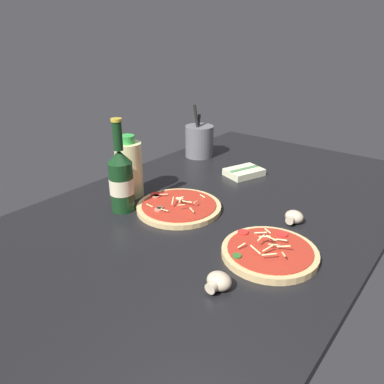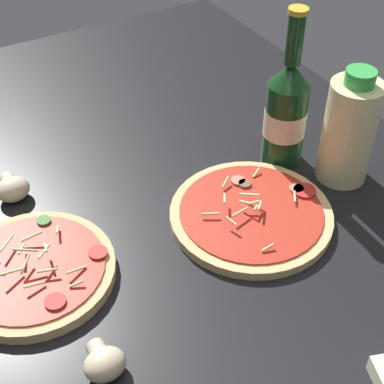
# 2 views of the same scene
# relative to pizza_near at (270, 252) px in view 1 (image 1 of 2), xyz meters

# --- Properties ---
(counter_slab) EXTENTS (1.60, 0.90, 0.03)m
(counter_slab) POSITION_rel_pizza_near_xyz_m (0.11, 0.25, -0.02)
(counter_slab) COLOR black
(counter_slab) RESTS_ON ground
(pizza_near) EXTENTS (0.23, 0.23, 0.06)m
(pizza_near) POSITION_rel_pizza_near_xyz_m (0.00, 0.00, 0.00)
(pizza_near) COLOR tan
(pizza_near) RESTS_ON counter_slab
(pizza_far) EXTENTS (0.25, 0.25, 0.04)m
(pizza_far) POSITION_rel_pizza_near_xyz_m (0.05, 0.33, -0.00)
(pizza_far) COLOR tan
(pizza_far) RESTS_ON counter_slab
(beer_bottle) EXTENTS (0.07, 0.07, 0.27)m
(beer_bottle) POSITION_rel_pizza_near_xyz_m (-0.05, 0.45, 0.09)
(beer_bottle) COLOR #143819
(beer_bottle) RESTS_ON counter_slab
(oil_bottle) EXTENTS (0.08, 0.08, 0.20)m
(oil_bottle) POSITION_rel_pizza_near_xyz_m (0.04, 0.51, 0.08)
(oil_bottle) COLOR beige
(oil_bottle) RESTS_ON counter_slab
(mushroom_left) EXTENTS (0.06, 0.05, 0.04)m
(mushroom_left) POSITION_rel_pizza_near_xyz_m (-0.18, 0.03, 0.01)
(mushroom_left) COLOR beige
(mushroom_left) RESTS_ON counter_slab
(mushroom_right) EXTENTS (0.05, 0.05, 0.04)m
(mushroom_right) POSITION_rel_pizza_near_xyz_m (0.19, 0.02, 0.01)
(mushroom_right) COLOR beige
(mushroom_right) RESTS_ON counter_slab
(utensil_crock) EXTENTS (0.12, 0.12, 0.22)m
(utensil_crock) POSITION_rel_pizza_near_xyz_m (0.49, 0.58, 0.06)
(utensil_crock) COLOR slate
(utensil_crock) RESTS_ON counter_slab
(dish_towel) EXTENTS (0.15, 0.13, 0.03)m
(dish_towel) POSITION_rel_pizza_near_xyz_m (0.41, 0.32, 0.00)
(dish_towel) COLOR beige
(dish_towel) RESTS_ON counter_slab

